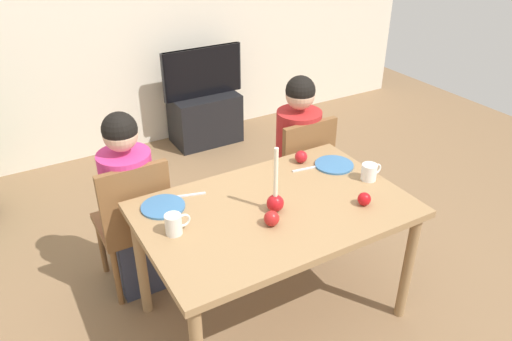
% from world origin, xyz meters
% --- Properties ---
extents(ground_plane, '(7.68, 7.68, 0.00)m').
position_xyz_m(ground_plane, '(0.00, 0.00, 0.00)').
color(ground_plane, brown).
extents(back_wall, '(6.40, 0.10, 2.60)m').
position_xyz_m(back_wall, '(0.00, 2.60, 1.30)').
color(back_wall, beige).
rests_on(back_wall, ground).
extents(dining_table, '(1.40, 0.90, 0.75)m').
position_xyz_m(dining_table, '(0.00, 0.00, 0.67)').
color(dining_table, '#99754C').
rests_on(dining_table, ground).
extents(chair_left, '(0.40, 0.40, 0.90)m').
position_xyz_m(chair_left, '(-0.59, 0.61, 0.51)').
color(chair_left, brown).
rests_on(chair_left, ground).
extents(chair_right, '(0.40, 0.40, 0.90)m').
position_xyz_m(chair_right, '(0.58, 0.61, 0.51)').
color(chair_right, brown).
rests_on(chair_right, ground).
extents(person_left_child, '(0.30, 0.30, 1.17)m').
position_xyz_m(person_left_child, '(-0.59, 0.64, 0.57)').
color(person_left_child, '#33384C').
rests_on(person_left_child, ground).
extents(person_right_child, '(0.30, 0.30, 1.17)m').
position_xyz_m(person_right_child, '(0.58, 0.64, 0.57)').
color(person_right_child, '#33384C').
rests_on(person_right_child, ground).
extents(tv_stand, '(0.64, 0.40, 0.48)m').
position_xyz_m(tv_stand, '(0.64, 2.30, 0.24)').
color(tv_stand, black).
rests_on(tv_stand, ground).
extents(tv, '(0.79, 0.05, 0.46)m').
position_xyz_m(tv, '(0.64, 2.30, 0.71)').
color(tv, black).
rests_on(tv, tv_stand).
extents(candle_centerpiece, '(0.09, 0.09, 0.36)m').
position_xyz_m(candle_centerpiece, '(-0.02, -0.03, 0.82)').
color(candle_centerpiece, red).
rests_on(candle_centerpiece, dining_table).
extents(plate_left, '(0.23, 0.23, 0.01)m').
position_xyz_m(plate_left, '(-0.51, 0.29, 0.76)').
color(plate_left, teal).
rests_on(plate_left, dining_table).
extents(plate_right, '(0.23, 0.23, 0.01)m').
position_xyz_m(plate_right, '(0.54, 0.20, 0.76)').
color(plate_right, teal).
rests_on(plate_right, dining_table).
extents(mug_left, '(0.13, 0.08, 0.10)m').
position_xyz_m(mug_left, '(-0.54, 0.05, 0.80)').
color(mug_left, silver).
rests_on(mug_left, dining_table).
extents(mug_right, '(0.13, 0.09, 0.10)m').
position_xyz_m(mug_right, '(0.61, -0.03, 0.80)').
color(mug_right, white).
rests_on(mug_right, dining_table).
extents(fork_left, '(0.18, 0.06, 0.01)m').
position_xyz_m(fork_left, '(-0.35, 0.33, 0.75)').
color(fork_left, silver).
rests_on(fork_left, dining_table).
extents(fork_right, '(0.18, 0.04, 0.01)m').
position_xyz_m(fork_right, '(0.37, 0.25, 0.75)').
color(fork_right, silver).
rests_on(fork_right, dining_table).
extents(apple_near_candle, '(0.07, 0.07, 0.07)m').
position_xyz_m(apple_near_candle, '(0.41, -0.22, 0.79)').
color(apple_near_candle, red).
rests_on(apple_near_candle, dining_table).
extents(apple_by_left_plate, '(0.08, 0.08, 0.08)m').
position_xyz_m(apple_by_left_plate, '(0.39, 0.33, 0.79)').
color(apple_by_left_plate, red).
rests_on(apple_by_left_plate, dining_table).
extents(apple_by_right_mug, '(0.08, 0.08, 0.08)m').
position_xyz_m(apple_by_right_mug, '(-0.10, -0.13, 0.79)').
color(apple_by_right_mug, '#AD1C1B').
rests_on(apple_by_right_mug, dining_table).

